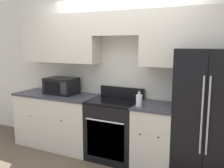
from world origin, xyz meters
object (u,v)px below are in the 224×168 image
object	(u,v)px
oven_range	(114,129)
microwave	(61,86)
refrigerator	(208,115)
bottle	(139,100)

from	to	relation	value
oven_range	microwave	bearing A→B (deg)	177.22
refrigerator	microwave	bearing A→B (deg)	179.74
refrigerator	microwave	xyz separation A→B (m)	(-2.36, 0.01, 0.20)
oven_range	refrigerator	size ratio (longest dim) A/B	0.63
oven_range	bottle	distance (m)	0.74
microwave	bottle	bearing A→B (deg)	-8.85
oven_range	bottle	bearing A→B (deg)	-21.42
oven_range	microwave	world-z (taller)	microwave
oven_range	bottle	xyz separation A→B (m)	(0.47, -0.18, 0.55)
microwave	bottle	xyz separation A→B (m)	(1.49, -0.23, -0.05)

